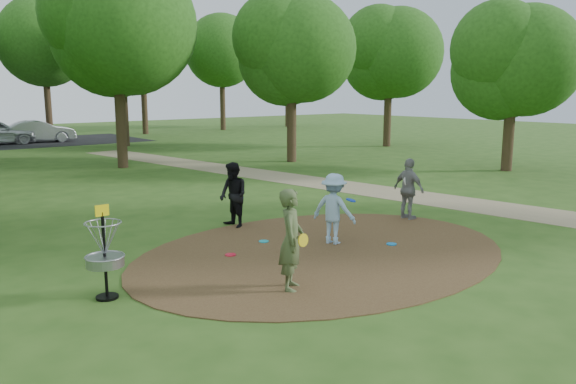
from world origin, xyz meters
TOP-DOWN VIEW (x-y plane):
  - ground at (0.00, 0.00)m, footprint 100.00×100.00m
  - dirt_clearing at (0.00, 0.00)m, footprint 8.40×8.40m
  - footpath at (6.50, 2.00)m, footprint 7.55×39.89m
  - parking_lot at (2.00, 30.00)m, footprint 14.00×8.00m
  - player_observer_with_disc at (-1.93, -1.26)m, footprint 0.74×0.73m
  - player_throwing_with_disc at (0.60, 0.36)m, footprint 1.12×1.14m
  - player_walking_with_disc at (-0.25, 3.00)m, footprint 0.64×0.78m
  - player_waiting_with_disc at (3.71, 0.84)m, footprint 0.43×0.95m
  - disc_ground_cyan at (-0.53, 1.39)m, footprint 0.22×0.22m
  - disc_ground_blue at (1.48, -0.53)m, footprint 0.22×0.22m
  - disc_ground_red at (-1.67, 0.99)m, footprint 0.22×0.22m
  - car_right at (2.61, 29.61)m, footprint 4.42×1.92m
  - disc_golf_basket at (-4.50, 0.30)m, footprint 0.63×0.63m
  - tree_ring at (1.52, 9.26)m, footprint 36.91×46.40m

SIDE VIEW (x-z plane):
  - ground at x=0.00m, z-range 0.00..0.00m
  - parking_lot at x=2.00m, z-range 0.00..0.01m
  - footpath at x=6.50m, z-range 0.00..0.01m
  - dirt_clearing at x=0.00m, z-range 0.00..0.02m
  - disc_ground_cyan at x=-0.53m, z-range 0.02..0.04m
  - disc_ground_blue at x=1.48m, z-range 0.02..0.04m
  - disc_ground_red at x=-1.67m, z-range 0.02..0.04m
  - car_right at x=2.61m, z-range 0.00..1.41m
  - player_throwing_with_disc at x=0.60m, z-range 0.00..1.55m
  - player_walking_with_disc at x=-0.25m, z-range 0.00..1.60m
  - player_waiting_with_disc at x=3.71m, z-range 0.00..1.60m
  - player_observer_with_disc at x=-1.93m, z-range 0.00..1.72m
  - disc_golf_basket at x=-4.50m, z-range 0.10..1.64m
  - tree_ring at x=1.52m, z-range 0.43..10.32m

